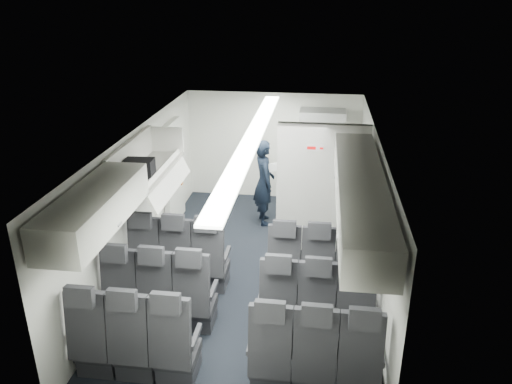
% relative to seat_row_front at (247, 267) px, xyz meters
% --- Properties ---
extents(cabin_shell, '(3.41, 6.01, 2.16)m').
position_rel_seat_row_front_xyz_m(cabin_shell, '(0.00, 0.53, 0.72)').
color(cabin_shell, black).
rests_on(cabin_shell, ground).
extents(seat_row_front, '(3.33, 0.56, 1.24)m').
position_rel_seat_row_front_xyz_m(seat_row_front, '(0.00, 0.00, 0.00)').
color(seat_row_front, '#252528').
rests_on(seat_row_front, cabin_shell).
extents(seat_row_mid, '(3.33, 0.56, 1.24)m').
position_rel_seat_row_front_xyz_m(seat_row_mid, '(0.00, -0.90, 0.00)').
color(seat_row_mid, '#252528').
rests_on(seat_row_mid, cabin_shell).
extents(seat_row_rear, '(3.33, 0.56, 1.24)m').
position_rel_seat_row_front_xyz_m(seat_row_rear, '(0.00, -1.80, 0.00)').
color(seat_row_rear, '#252528').
rests_on(seat_row_rear, cabin_shell).
extents(overhead_bin_left_rear, '(0.53, 1.80, 0.40)m').
position_rel_seat_row_front_xyz_m(overhead_bin_left_rear, '(-1.40, -1.47, 1.46)').
color(overhead_bin_left_rear, silver).
rests_on(overhead_bin_left_rear, cabin_shell).
extents(overhead_bin_left_front_open, '(0.64, 1.70, 0.72)m').
position_rel_seat_row_front_xyz_m(overhead_bin_left_front_open, '(-1.44, 0.28, 1.33)').
color(overhead_bin_left_front_open, '#9E9E93').
rests_on(overhead_bin_left_front_open, cabin_shell).
extents(overhead_bin_right_rear, '(0.53, 1.80, 0.40)m').
position_rel_seat_row_front_xyz_m(overhead_bin_right_rear, '(1.40, -1.47, 1.46)').
color(overhead_bin_right_rear, silver).
rests_on(overhead_bin_right_rear, cabin_shell).
extents(overhead_bin_right_front, '(0.53, 1.70, 0.40)m').
position_rel_seat_row_front_xyz_m(overhead_bin_right_front, '(1.40, 0.28, 1.46)').
color(overhead_bin_right_front, silver).
rests_on(overhead_bin_right_front, cabin_shell).
extents(bulkhead_partition, '(1.40, 0.15, 2.13)m').
position_rel_seat_row_front_xyz_m(bulkhead_partition, '(0.98, 1.33, 0.67)').
color(bulkhead_partition, silver).
rests_on(bulkhead_partition, cabin_shell).
extents(galley_unit, '(0.85, 0.52, 1.90)m').
position_rel_seat_row_front_xyz_m(galley_unit, '(0.95, 3.25, 0.55)').
color(galley_unit, '#939399').
rests_on(galley_unit, cabin_shell).
extents(boarding_door, '(0.12, 1.27, 1.86)m').
position_rel_seat_row_front_xyz_m(boarding_door, '(-1.64, 2.09, 0.55)').
color(boarding_door, silver).
rests_on(boarding_door, cabin_shell).
extents(flight_attendant, '(0.53, 0.66, 1.57)m').
position_rel_seat_row_front_xyz_m(flight_attendant, '(-0.03, 2.29, 0.38)').
color(flight_attendant, black).
rests_on(flight_attendant, ground).
extents(carry_on_bag, '(0.39, 0.28, 0.22)m').
position_rel_seat_row_front_xyz_m(carry_on_bag, '(-1.42, -0.06, 1.42)').
color(carry_on_bag, black).
rests_on(carry_on_bag, overhead_bin_left_front_open).
extents(papers, '(0.22, 0.05, 0.15)m').
position_rel_seat_row_front_xyz_m(papers, '(0.16, 2.24, 0.69)').
color(papers, white).
rests_on(papers, flight_attendant).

